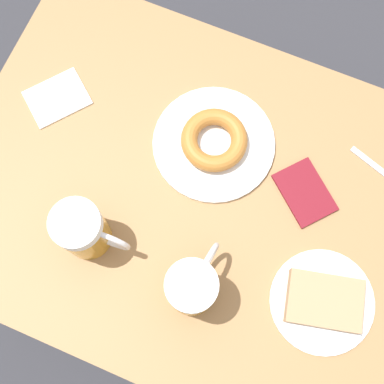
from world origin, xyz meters
TOP-DOWN VIEW (x-y plane):
  - ground_plane at (0.00, 0.00)m, footprint 8.00×8.00m
  - table at (0.00, 0.00)m, footprint 0.76×0.99m
  - plate_with_cake at (0.10, 0.32)m, footprint 0.20×0.20m
  - plate_with_donut at (-0.12, -0.00)m, footprint 0.26×0.26m
  - beer_mug_left at (0.16, -0.15)m, footprint 0.09×0.15m
  - beer_mug_center at (0.18, 0.08)m, footprint 0.14×0.09m
  - napkin_folded at (-0.09, -0.35)m, footprint 0.16×0.15m
  - fork at (-0.20, 0.35)m, footprint 0.06×0.16m
  - passport_near_edge at (-0.09, 0.21)m, footprint 0.15×0.15m

SIDE VIEW (x-z plane):
  - ground_plane at x=0.00m, z-range 0.00..0.00m
  - table at x=0.00m, z-range 0.32..1.10m
  - fork at x=-0.20m, z-range 0.78..0.78m
  - napkin_folded at x=-0.09m, z-range 0.78..0.78m
  - passport_near_edge at x=-0.09m, z-range 0.78..0.79m
  - plate_with_cake at x=0.10m, z-range 0.77..0.82m
  - plate_with_donut at x=-0.12m, z-range 0.77..0.82m
  - beer_mug_left at x=0.16m, z-range 0.78..0.93m
  - beer_mug_center at x=0.18m, z-range 0.78..0.93m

